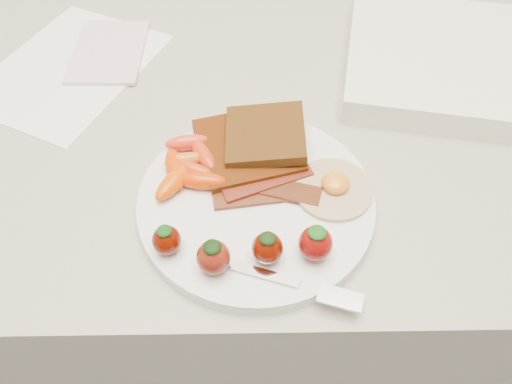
{
  "coord_description": "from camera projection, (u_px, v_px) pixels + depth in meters",
  "views": [
    {
      "loc": [
        0.0,
        1.21,
        1.37
      ],
      "look_at": [
        0.01,
        1.55,
        0.93
      ],
      "focal_mm": 35.0,
      "sensor_mm": 36.0,
      "label": 1
    }
  ],
  "objects": [
    {
      "name": "bacon_strips",
      "position": [
        267.0,
        188.0,
        0.57
      ],
      "size": [
        0.13,
        0.07,
        0.01
      ],
      "color": "#340E03",
      "rests_on": "plate"
    },
    {
      "name": "fried_egg",
      "position": [
        334.0,
        187.0,
        0.57
      ],
      "size": [
        0.11,
        0.11,
        0.02
      ],
      "color": "beige",
      "rests_on": "plate"
    },
    {
      "name": "notepad",
      "position": [
        109.0,
        52.0,
        0.75
      ],
      "size": [
        0.11,
        0.15,
        0.01
      ],
      "primitive_type": "cube",
      "rotation": [
        0.0,
        0.0,
        -0.02
      ],
      "color": "silver",
      "rests_on": "paper_sheet"
    },
    {
      "name": "fork",
      "position": [
        289.0,
        282.0,
        0.5
      ],
      "size": [
        0.17,
        0.07,
        0.0
      ],
      "color": "silver",
      "rests_on": "plate"
    },
    {
      "name": "toast_lower",
      "position": [
        248.0,
        147.0,
        0.6
      ],
      "size": [
        0.14,
        0.14,
        0.01
      ],
      "primitive_type": "cube",
      "rotation": [
        0.0,
        0.0,
        0.26
      ],
      "color": "#461606",
      "rests_on": "plate"
    },
    {
      "name": "plate",
      "position": [
        256.0,
        202.0,
        0.57
      ],
      "size": [
        0.27,
        0.27,
        0.02
      ],
      "primitive_type": "cylinder",
      "color": "white",
      "rests_on": "counter"
    },
    {
      "name": "paper_sheet",
      "position": [
        69.0,
        68.0,
        0.73
      ],
      "size": [
        0.3,
        0.33,
        0.0
      ],
      "primitive_type": "cube",
      "rotation": [
        0.0,
        0.0,
        -0.46
      ],
      "color": "white",
      "rests_on": "counter"
    },
    {
      "name": "strawberries",
      "position": [
        248.0,
        247.0,
        0.5
      ],
      "size": [
        0.18,
        0.05,
        0.04
      ],
      "color": "#500A00",
      "rests_on": "plate"
    },
    {
      "name": "toast_upper",
      "position": [
        265.0,
        135.0,
        0.6
      ],
      "size": [
        0.1,
        0.09,
        0.02
      ],
      "primitive_type": "cube",
      "rotation": [
        0.0,
        -0.1,
        -0.01
      ],
      "color": "black",
      "rests_on": "toast_lower"
    },
    {
      "name": "appliance",
      "position": [
        466.0,
        64.0,
        0.71
      ],
      "size": [
        0.38,
        0.33,
        0.04
      ],
      "primitive_type": "cube",
      "rotation": [
        0.0,
        0.0,
        -0.19
      ],
      "color": "white",
      "rests_on": "counter"
    },
    {
      "name": "baby_carrots",
      "position": [
        188.0,
        167.0,
        0.58
      ],
      "size": [
        0.09,
        0.11,
        0.02
      ],
      "color": "#D95E17",
      "rests_on": "plate"
    },
    {
      "name": "counter",
      "position": [
        252.0,
        278.0,
        1.03
      ],
      "size": [
        2.0,
        0.6,
        0.9
      ],
      "primitive_type": "cube",
      "color": "gray",
      "rests_on": "ground"
    }
  ]
}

